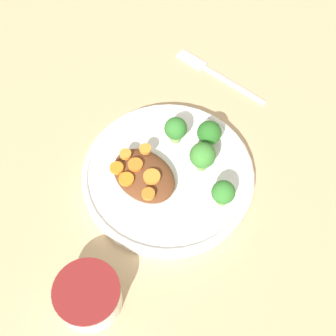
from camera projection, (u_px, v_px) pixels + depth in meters
The scene contains 16 objects.
ground_plane at pixel (168, 178), 0.79m from camera, with size 4.00×4.00×0.00m, color tan.
plate at pixel (168, 175), 0.78m from camera, with size 0.29×0.29×0.02m.
dip_bowl at pixel (88, 295), 0.66m from camera, with size 0.09×0.09×0.06m.
stew_mound at pixel (144, 175), 0.75m from camera, with size 0.12×0.08×0.03m, color brown.
broccoli_floret_0 at pixel (176, 129), 0.78m from camera, with size 0.04×0.04×0.05m.
broccoli_floret_1 at pixel (223, 193), 0.72m from camera, with size 0.04×0.04×0.05m.
broccoli_floret_2 at pixel (203, 156), 0.75m from camera, with size 0.04×0.04×0.06m.
broccoli_floret_3 at pixel (209, 133), 0.78m from camera, with size 0.04×0.04×0.05m.
carrot_slice_0 at pixel (151, 176), 0.74m from camera, with size 0.03×0.03×0.01m, color orange.
carrot_slice_1 at pixel (117, 168), 0.74m from camera, with size 0.02×0.02×0.01m, color orange.
carrot_slice_2 at pixel (135, 165), 0.75m from camera, with size 0.02×0.02×0.01m, color orange.
carrot_slice_3 at pixel (148, 194), 0.72m from camera, with size 0.02×0.02×0.01m, color orange.
carrot_slice_4 at pixel (145, 149), 0.76m from camera, with size 0.02×0.02×0.01m, color orange.
carrot_slice_5 at pixel (126, 154), 0.76m from camera, with size 0.02×0.02×0.01m, color orange.
carrot_slice_6 at pixel (126, 179), 0.73m from camera, with size 0.02×0.02×0.00m, color orange.
fork at pixel (212, 72), 0.91m from camera, with size 0.21×0.04×0.01m.
Camera 1 is at (0.28, -0.27, 0.69)m, focal length 50.00 mm.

